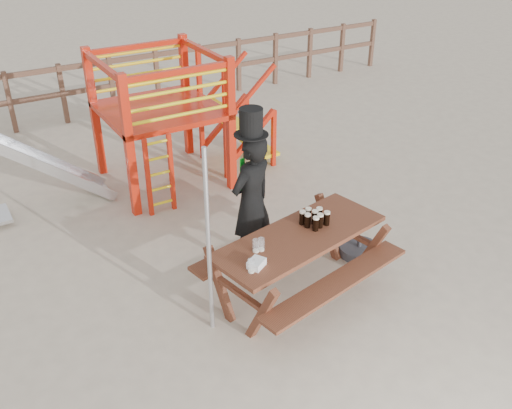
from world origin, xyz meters
name	(u,v)px	position (x,y,z in m)	size (l,w,h in m)	color
ground	(273,305)	(0.00, 0.00, 0.00)	(60.00, 60.00, 0.00)	#BDAD93
back_fence	(87,83)	(0.00, 7.00, 0.74)	(15.09, 0.09, 1.20)	brown
playground_fort	(157,119)	(0.12, 3.58, 1.07)	(4.71, 1.84, 2.10)	red
picnic_table	(299,257)	(0.37, 0.04, 0.51)	(2.34, 1.82, 0.81)	brown
man_with_hat	(251,199)	(0.21, 0.85, 0.93)	(0.74, 0.60, 2.08)	black
metal_pole	(209,245)	(-0.77, 0.03, 1.07)	(0.05, 0.05, 2.15)	#B2B2B7
parasol_base	(359,250)	(1.52, 0.30, 0.06)	(0.52, 0.52, 0.22)	#323136
paper_bag	(256,263)	(-0.36, -0.22, 0.85)	(0.18, 0.14, 0.08)	white
stout_pints	(314,218)	(0.63, 0.14, 0.90)	(0.30, 0.28, 0.17)	black
empty_glasses	(256,252)	(-0.28, -0.08, 0.88)	(0.36, 0.36, 0.15)	silver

